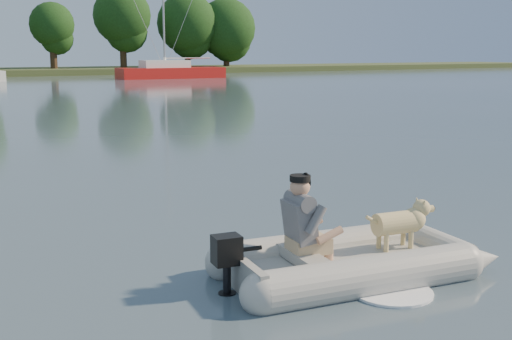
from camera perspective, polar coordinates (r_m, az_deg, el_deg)
water at (r=7.30m, az=2.30°, el=-8.22°), size 160.00×160.00×0.00m
dinghy at (r=6.86m, az=8.70°, el=-5.15°), size 4.35×3.22×1.21m
man at (r=6.57m, az=4.04°, el=-4.27°), size 0.69×0.61×0.93m
dog at (r=7.21m, az=12.28°, el=-4.97°), size 0.83×0.38×0.54m
outboard_motor at (r=6.33m, az=-2.61°, el=-8.64°), size 0.38×0.29×0.68m
sailboat at (r=56.58m, az=-7.64°, el=8.64°), size 9.27×3.04×12.64m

